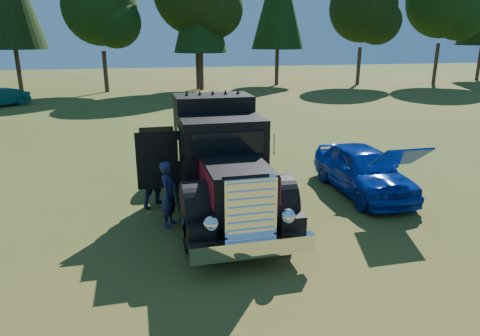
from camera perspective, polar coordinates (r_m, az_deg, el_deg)
name	(u,v)px	position (r m, az deg, el deg)	size (l,w,h in m)	color
ground	(215,230)	(10.49, -3.40, -8.31)	(120.00, 120.00, 0.00)	#2C5117
diamond_t_truck	(220,165)	(11.22, -2.74, 0.42)	(3.38, 7.16, 3.00)	black
hotrod_coupe	(363,169)	(13.23, 16.10, -0.18)	(1.74, 4.28, 1.89)	#0819AF
spectator_near	(169,194)	(10.55, -9.44, -3.48)	(0.60, 0.40, 1.66)	#222450
spectator_far	(157,174)	(11.86, -10.98, -0.77)	(0.90, 0.70, 1.85)	#1D2245
distant_teal_car	(0,98)	(33.46, -29.33, 8.18)	(1.26, 3.62, 1.19)	#0A3541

